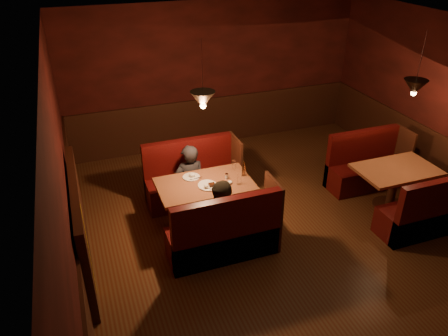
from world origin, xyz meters
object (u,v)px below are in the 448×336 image
object	(u,v)px
main_table	(206,193)
second_bench_far	(365,168)
diner_a	(189,167)
diner_b	(225,206)
second_table	(395,179)
main_bench_near	(225,237)
second_bench_near	(428,215)
main_bench_far	(193,181)

from	to	relation	value
main_table	second_bench_far	world-z (taller)	second_bench_far
diner_a	diner_b	size ratio (longest dim) A/B	1.02
second_table	second_bench_far	bearing A→B (deg)	87.80
main_bench_near	second_bench_near	size ratio (longest dim) A/B	1.10
second_table	second_bench_near	xyz separation A→B (m)	(0.03, -0.76, -0.21)
diner_b	main_bench_far	bearing A→B (deg)	115.30
main_table	second_table	distance (m)	3.05
main_table	second_table	bearing A→B (deg)	-10.54
second_bench_far	diner_b	world-z (taller)	diner_b
second_bench_near	diner_a	size ratio (longest dim) A/B	0.97
second_table	second_bench_near	size ratio (longest dim) A/B	0.90
diner_b	diner_a	bearing A→B (deg)	120.17
second_table	main_bench_near	bearing A→B (deg)	-175.40
main_table	diner_a	distance (m)	0.63
second_bench_near	diner_b	distance (m)	3.06
main_table	main_bench_far	size ratio (longest dim) A/B	0.91
second_table	diner_b	xyz separation A→B (m)	(-2.93, -0.06, 0.18)
main_bench_near	diner_b	size ratio (longest dim) A/B	1.08
main_bench_far	second_bench_near	bearing A→B (deg)	-35.05
diner_b	second_table	bearing A→B (deg)	24.42
main_bench_far	second_bench_near	distance (m)	3.67
main_table	second_bench_far	distance (m)	3.04
main_bench_far	second_bench_far	distance (m)	3.07
main_table	main_bench_far	distance (m)	0.83
main_bench_near	second_bench_far	world-z (taller)	main_bench_near
diner_a	diner_b	world-z (taller)	diner_a
main_bench_far	diner_a	world-z (taller)	diner_a
main_bench_far	second_table	distance (m)	3.28
main_bench_near	second_table	size ratio (longest dim) A/B	1.21
second_table	diner_b	distance (m)	2.93
main_bench_near	second_table	distance (m)	2.99
diner_a	main_bench_far	bearing A→B (deg)	-122.92
main_table	second_bench_far	bearing A→B (deg)	3.82
second_table	diner_b	size ratio (longest dim) A/B	0.89
second_bench_near	diner_a	bearing A→B (deg)	148.18
main_bench_near	main_bench_far	bearing A→B (deg)	90.00
second_bench_near	diner_a	world-z (taller)	diner_a
main_bench_near	diner_b	xyz separation A→B (m)	(0.05, 0.18, 0.38)
main_bench_near	second_bench_far	xyz separation A→B (m)	(3.01, 1.00, -0.01)
main_bench_near	diner_a	bearing A→B (deg)	94.01
main_bench_near	second_table	xyz separation A→B (m)	(2.98, 0.24, 0.20)
main_bench_near	main_table	bearing A→B (deg)	91.20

